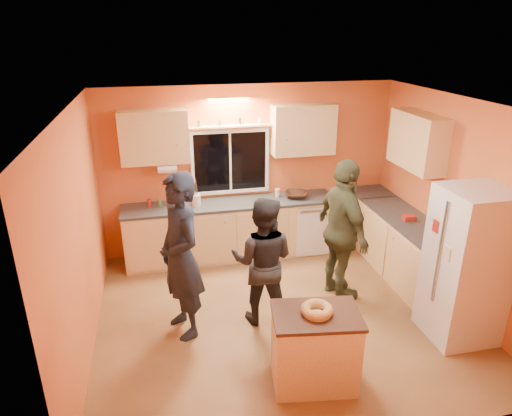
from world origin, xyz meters
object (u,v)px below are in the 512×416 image
object	(u,v)px
refrigerator	(467,266)
person_right	(342,231)
person_left	(181,257)
person_center	(263,261)
island	(315,348)

from	to	relation	value
refrigerator	person_right	distance (m)	1.49
person_left	person_center	size ratio (longest dim) A/B	1.22
person_center	person_right	size ratio (longest dim) A/B	0.84
island	person_center	bearing A→B (deg)	110.79
person_left	person_center	bearing A→B (deg)	71.99
island	person_right	xyz separation A→B (m)	(0.86, 1.45, 0.53)
person_center	person_right	bearing A→B (deg)	-143.63
island	person_right	bearing A→B (deg)	67.87
refrigerator	island	size ratio (longest dim) A/B	1.95
person_center	person_right	xyz separation A→B (m)	(1.11, 0.28, 0.15)
refrigerator	person_center	bearing A→B (deg)	160.17
island	person_center	distance (m)	1.25
refrigerator	person_center	xyz separation A→B (m)	(-2.15, 0.78, -0.10)
refrigerator	person_center	distance (m)	2.29
person_center	island	bearing A→B (deg)	124.47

